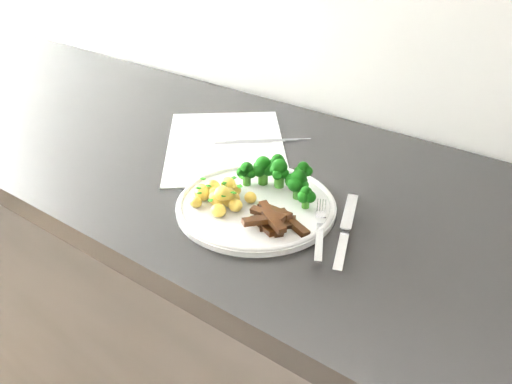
% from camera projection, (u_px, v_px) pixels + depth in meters
% --- Properties ---
extents(counter, '(2.41, 0.60, 0.90)m').
position_uv_depth(counter, '(262.00, 358.00, 1.15)').
color(counter, black).
rests_on(counter, ground).
extents(recipe_paper, '(0.37, 0.39, 0.00)m').
position_uv_depth(recipe_paper, '(226.00, 145.00, 1.02)').
color(recipe_paper, silver).
rests_on(recipe_paper, counter).
extents(plate, '(0.25, 0.25, 0.01)m').
position_uv_depth(plate, '(256.00, 204.00, 0.82)').
color(plate, white).
rests_on(plate, counter).
extents(broccoli, '(0.15, 0.08, 0.06)m').
position_uv_depth(broccoli, '(280.00, 174.00, 0.84)').
color(broccoli, '#285F16').
rests_on(broccoli, plate).
extents(potatoes, '(0.10, 0.09, 0.04)m').
position_uv_depth(potatoes, '(221.00, 195.00, 0.82)').
color(potatoes, gold).
rests_on(potatoes, plate).
extents(beef_strips, '(0.10, 0.08, 0.03)m').
position_uv_depth(beef_strips, '(274.00, 219.00, 0.77)').
color(beef_strips, black).
rests_on(beef_strips, plate).
extents(fork, '(0.08, 0.14, 0.01)m').
position_uv_depth(fork, '(320.00, 232.00, 0.74)').
color(fork, silver).
rests_on(fork, plate).
extents(knife, '(0.08, 0.18, 0.02)m').
position_uv_depth(knife, '(344.00, 239.00, 0.75)').
color(knife, silver).
rests_on(knife, plate).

